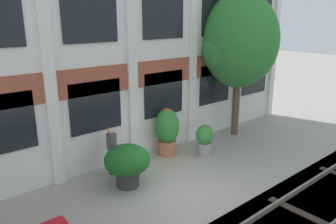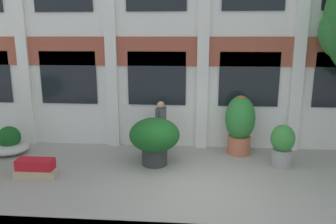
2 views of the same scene
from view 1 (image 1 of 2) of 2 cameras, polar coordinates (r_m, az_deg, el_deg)
name	(u,v)px [view 1 (image 1 of 2)]	position (r m, az deg, el deg)	size (l,w,h in m)	color
ground_plane	(190,189)	(10.36, 3.79, -13.18)	(80.00, 80.00, 0.00)	#9E998E
apartment_facade	(126,39)	(11.58, -7.24, 12.53)	(17.70, 0.64, 8.76)	silver
broadleaf_tree	(240,43)	(14.22, 12.36, 11.62)	(3.37, 3.21, 6.06)	brown
potted_plant_ribbed_drum	(204,139)	(12.47, 6.38, -4.68)	(0.65, 0.65, 1.20)	gray
potted_plant_stone_basin	(167,129)	(12.31, -0.15, -3.01)	(0.90, 0.90, 1.83)	#B76647
potted_plant_glazed_jar	(127,162)	(10.21, -7.13, -8.66)	(1.41, 1.41, 1.34)	#333333
resident_by_doorway	(112,149)	(11.03, -9.74, -6.42)	(0.34, 0.48, 1.63)	#282833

